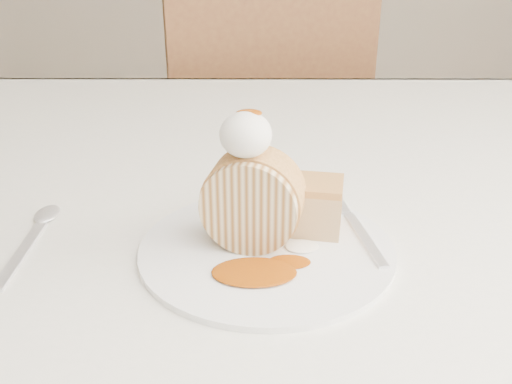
{
  "coord_description": "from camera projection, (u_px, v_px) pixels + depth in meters",
  "views": [
    {
      "loc": [
        0.01,
        -0.46,
        1.03
      ],
      "look_at": [
        0.01,
        0.0,
        0.81
      ],
      "focal_mm": 40.0,
      "sensor_mm": 36.0,
      "label": 1
    }
  ],
  "objects": [
    {
      "name": "roulade_slice",
      "position": [
        252.0,
        201.0,
        0.51
      ],
      "size": [
        0.1,
        0.06,
        0.09
      ],
      "primitive_type": "cylinder",
      "rotation": [
        1.57,
        0.0,
        -0.2
      ],
      "color": "#CDBB8F",
      "rests_on": "plate"
    },
    {
      "name": "caramel_pool",
      "position": [
        254.0,
        272.0,
        0.49
      ],
      "size": [
        0.08,
        0.06,
        0.0
      ],
      "primitive_type": null,
      "rotation": [
        0.0,
        0.0,
        -0.18
      ],
      "color": "#853805",
      "rests_on": "plate"
    },
    {
      "name": "chair_far",
      "position": [
        261.0,
        128.0,
        1.43
      ],
      "size": [
        0.57,
        0.57,
        0.99
      ],
      "rotation": [
        0.0,
        0.0,
        3.39
      ],
      "color": "brown",
      "rests_on": "ground"
    },
    {
      "name": "table",
      "position": [
        251.0,
        229.0,
        0.76
      ],
      "size": [
        1.4,
        0.9,
        0.75
      ],
      "color": "silver",
      "rests_on": "ground"
    },
    {
      "name": "plate",
      "position": [
        267.0,
        249.0,
        0.53
      ],
      "size": [
        0.27,
        0.27,
        0.01
      ],
      "primitive_type": "cylinder",
      "rotation": [
        0.0,
        0.0,
        -0.18
      ],
      "color": "white",
      "rests_on": "table"
    },
    {
      "name": "cake_chunk",
      "position": [
        314.0,
        209.0,
        0.55
      ],
      "size": [
        0.06,
        0.06,
        0.04
      ],
      "primitive_type": "cube",
      "rotation": [
        0.0,
        0.0,
        -0.18
      ],
      "color": "#C48A4A",
      "rests_on": "plate"
    },
    {
      "name": "fork",
      "position": [
        365.0,
        239.0,
        0.54
      ],
      "size": [
        0.04,
        0.14,
        0.0
      ],
      "primitive_type": "cube",
      "rotation": [
        0.0,
        0.0,
        0.17
      ],
      "color": "silver",
      "rests_on": "plate"
    },
    {
      "name": "caramel_drizzle",
      "position": [
        249.0,
        107.0,
        0.48
      ],
      "size": [
        0.02,
        0.02,
        0.01
      ],
      "primitive_type": "ellipsoid",
      "color": "#853805",
      "rests_on": "whipped_cream"
    },
    {
      "name": "spoon",
      "position": [
        21.0,
        254.0,
        0.52
      ],
      "size": [
        0.02,
        0.14,
        0.0
      ],
      "primitive_type": "cube",
      "rotation": [
        0.0,
        0.0,
        0.02
      ],
      "color": "silver",
      "rests_on": "table"
    },
    {
      "name": "whipped_cream",
      "position": [
        246.0,
        135.0,
        0.49
      ],
      "size": [
        0.05,
        0.05,
        0.04
      ],
      "primitive_type": "ellipsoid",
      "color": "silver",
      "rests_on": "roulade_slice"
    }
  ]
}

